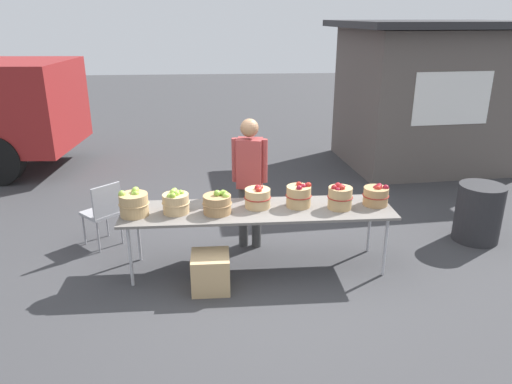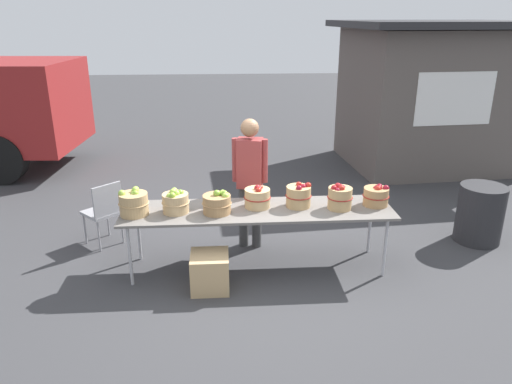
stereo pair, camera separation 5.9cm
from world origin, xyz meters
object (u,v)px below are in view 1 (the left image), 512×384
Objects in this scene: apple_basket_red_1 at (299,196)px; apple_basket_red_3 at (376,195)px; apple_basket_green_0 at (134,204)px; folding_chair at (103,209)px; vendor_adult at (250,174)px; apple_basket_green_2 at (218,203)px; trash_barrel at (479,213)px; apple_basket_green_1 at (176,202)px; apple_basket_red_0 at (258,197)px; produce_crate at (211,272)px; apple_basket_red_2 at (340,197)px; market_table at (258,212)px.

apple_basket_red_3 is at bearing -1.35° from apple_basket_red_1.
apple_basket_green_0 is 0.39× the size of folding_chair.
apple_basket_red_1 is 0.76m from vendor_adult.
apple_basket_green_2 reaches higher than trash_barrel.
apple_basket_red_1 reaches higher than apple_basket_green_1.
apple_basket_green_0 is 1.07× the size of apple_basket_green_1.
apple_basket_green_0 is at bearing -178.03° from apple_basket_red_3.
apple_basket_green_2 reaches higher than folding_chair.
apple_basket_green_0 is 1.48m from vendor_adult.
apple_basket_red_0 is 0.41× the size of trash_barrel.
vendor_adult reaches higher than apple_basket_green_0.
apple_basket_red_3 is (1.38, -0.03, -0.00)m from apple_basket_red_0.
vendor_adult is at bearing 63.86° from produce_crate.
apple_basket_red_3 reaches higher than produce_crate.
apple_basket_green_0 is 0.20× the size of vendor_adult.
apple_basket_green_1 is at bearing 179.37° from apple_basket_red_2.
apple_basket_red_0 reaches higher than trash_barrel.
apple_basket_green_1 is at bearing 46.49° from vendor_adult.
vendor_adult is (-0.54, 0.52, 0.11)m from apple_basket_red_1.
trash_barrel is at bearing 9.89° from apple_basket_green_2.
apple_basket_red_2 is 0.46m from apple_basket_red_3.
apple_basket_green_0 is (-1.38, -0.06, 0.17)m from market_table.
vendor_adult reaches higher than trash_barrel.
apple_basket_green_2 reaches higher than apple_basket_green_1.
apple_basket_green_0 is 2.32m from apple_basket_red_2.
market_table is at bearing 1.34° from apple_basket_green_1.
folding_chair is at bearing 164.77° from apple_basket_red_2.
produce_crate is at bearing 95.37° from folding_chair.
apple_basket_green_1 is at bearing -176.81° from apple_basket_red_1.
trash_barrel reaches higher than produce_crate.
apple_basket_red_2 is at bearing -0.63° from apple_basket_green_1.
folding_chair is (-1.00, 0.76, -0.36)m from apple_basket_green_1.
market_table is 0.87m from produce_crate.
apple_basket_green_2 is 0.48m from apple_basket_red_0.
apple_basket_green_2 reaches higher than apple_basket_red_3.
apple_basket_red_1 is (0.94, 0.13, 0.01)m from apple_basket_green_2.
vendor_adult is (0.87, 0.60, 0.12)m from apple_basket_green_1.
apple_basket_red_1 reaches higher than apple_basket_red_3.
apple_basket_red_1 is at bearing 178.65° from apple_basket_red_3.
trash_barrel is (3.43, 0.60, -0.48)m from apple_basket_green_2.
apple_basket_red_3 is at bearing 9.77° from apple_basket_red_2.
apple_basket_red_3 is 0.36× the size of folding_chair.
vendor_adult is (-1.44, 0.54, 0.12)m from apple_basket_red_3.
apple_basket_red_1 reaches higher than market_table.
apple_basket_red_1 reaches higher than trash_barrel.
apple_basket_green_2 is (0.92, -0.01, -0.02)m from apple_basket_green_0.
apple_basket_red_2 is at bearing -170.23° from apple_basket_red_3.
apple_basket_green_2 is at bearing -170.11° from trash_barrel.
apple_basket_green_1 is at bearing -178.59° from apple_basket_red_3.
apple_basket_red_3 is at bearing 1.97° from apple_basket_green_0.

